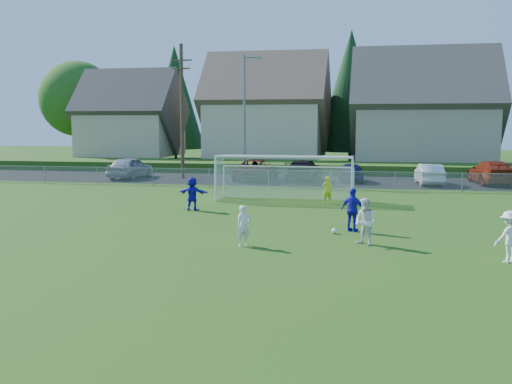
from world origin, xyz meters
The scene contains 22 objects.
ground centered at (0.00, 0.00, 0.00)m, with size 160.00×160.00×0.00m, color #193D0C.
asphalt_lot centered at (0.00, 27.50, 0.01)m, with size 60.00×60.00×0.00m, color black.
grass_embankment centered at (0.00, 35.00, 0.40)m, with size 70.00×6.00×0.80m, color #1E420F.
soccer_ball centered at (3.33, 6.76, 0.11)m, with size 0.22×0.22×0.22m, color white.
player_white_a centered at (0.40, 3.85, 0.71)m, with size 0.52×0.34×1.41m, color white.
player_white_b centered at (4.53, 4.82, 0.83)m, with size 0.81×0.63×1.66m, color white.
player_white_c centered at (8.90, 3.08, 0.80)m, with size 1.04×0.60×1.60m, color white.
player_blue_a centered at (3.99, 7.39, 0.86)m, with size 1.01×0.42×1.72m, color #1813B2.
player_blue_b centered at (-3.87, 11.56, 0.81)m, with size 1.51×0.48×1.63m, color #1813B2.
goalkeeper centered at (2.34, 15.42, 0.72)m, with size 0.52×0.34×1.43m, color #CFE31A.
car_a centered at (-13.49, 26.45, 0.82)m, with size 1.95×4.84×1.65m, color #9FA1A6.
car_c centered at (-3.82, 27.00, 0.77)m, with size 2.57×5.56×1.55m, color #541009.
car_d centered at (-0.37, 27.12, 0.77)m, with size 2.15×5.28×1.53m, color black.
car_e centered at (3.06, 27.17, 0.69)m, with size 1.64×4.07×1.39m, color #141242.
car_f centered at (8.39, 26.24, 0.71)m, with size 1.50×4.31×1.42m, color silver.
car_g centered at (12.61, 27.32, 0.81)m, with size 2.27×5.58×1.62m, color maroon.
soccer_goal centered at (0.00, 16.05, 1.63)m, with size 7.42×1.90×2.50m.
chainlink_fence centered at (0.00, 22.00, 0.63)m, with size 52.06×0.06×1.20m.
streetlight centered at (-4.45, 26.00, 4.84)m, with size 1.38×0.18×9.00m.
utility_pole centered at (-9.50, 27.00, 5.15)m, with size 1.60×0.26×10.00m.
houses_row centered at (1.97, 42.46, 7.33)m, with size 53.90×11.45×13.27m.
tree_row centered at (1.04, 48.74, 6.91)m, with size 65.98×12.36×13.80m.
Camera 1 is at (4.88, -16.05, 4.30)m, focal length 42.00 mm.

